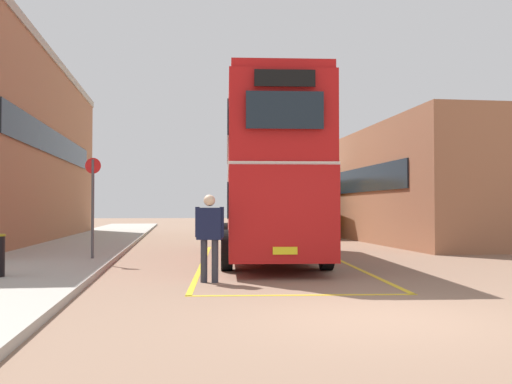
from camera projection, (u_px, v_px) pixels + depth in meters
ground_plane at (250, 248)px, 22.37m from camera, size 135.60×135.60×0.00m
sidewalk_left at (85, 244)px, 23.87m from camera, size 4.00×57.60×0.14m
depot_building_right at (438, 187)px, 28.23m from camera, size 8.46×17.54×5.08m
double_decker_bus at (267, 175)px, 17.72m from camera, size 3.35×10.92×4.75m
single_deck_bus at (291, 206)px, 33.08m from camera, size 3.12×9.29×3.02m
pedestrian_boarding at (210, 231)px, 12.02m from camera, size 0.58×0.34×1.80m
bus_stop_sign at (93, 198)px, 16.21m from camera, size 0.44×0.12×2.78m
bay_marking_yellow at (276, 265)px, 15.71m from camera, size 5.14×13.09×0.01m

